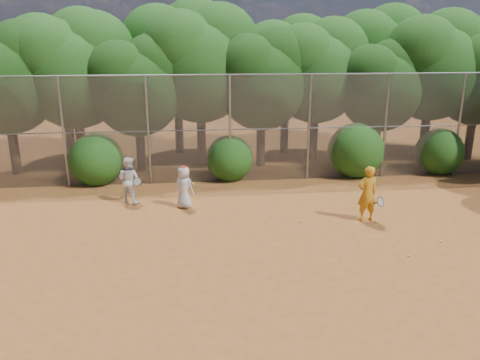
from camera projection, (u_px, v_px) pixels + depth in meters
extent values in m
plane|color=brown|center=(288.00, 246.00, 12.34)|extent=(80.00, 80.00, 0.00)
cylinder|color=gray|center=(63.00, 133.00, 16.75)|extent=(0.09, 0.09, 4.00)
cylinder|color=gray|center=(148.00, 131.00, 17.05)|extent=(0.09, 0.09, 4.00)
cylinder|color=gray|center=(230.00, 130.00, 17.36)|extent=(0.09, 0.09, 4.00)
cylinder|color=gray|center=(309.00, 128.00, 17.66)|extent=(0.09, 0.09, 4.00)
cylinder|color=gray|center=(385.00, 126.00, 17.97)|extent=(0.09, 0.09, 4.00)
cylinder|color=gray|center=(459.00, 125.00, 18.27)|extent=(0.09, 0.09, 4.00)
cylinder|color=gray|center=(257.00, 74.00, 16.88)|extent=(20.00, 0.05, 0.05)
cylinder|color=gray|center=(257.00, 129.00, 17.46)|extent=(20.00, 0.04, 0.04)
cube|color=slate|center=(257.00, 129.00, 17.46)|extent=(20.00, 0.02, 4.00)
cylinder|color=black|center=(14.00, 145.00, 18.63)|extent=(0.38, 0.38, 2.38)
sphere|color=black|center=(5.00, 85.00, 17.95)|extent=(3.81, 3.81, 3.81)
sphere|color=black|center=(26.00, 59.00, 18.11)|extent=(3.05, 3.05, 3.05)
cylinder|color=black|center=(81.00, 139.00, 19.34)|extent=(0.38, 0.38, 2.52)
sphere|color=#194912|center=(74.00, 78.00, 18.62)|extent=(4.03, 4.03, 4.03)
sphere|color=#194912|center=(95.00, 52.00, 18.79)|extent=(3.23, 3.23, 3.23)
sphere|color=#194912|center=(52.00, 58.00, 18.03)|extent=(3.02, 3.02, 3.02)
cylinder|color=black|center=(141.00, 145.00, 18.98)|extent=(0.36, 0.36, 2.17)
sphere|color=black|center=(137.00, 92.00, 18.36)|extent=(3.47, 3.47, 3.47)
sphere|color=black|center=(155.00, 69.00, 18.51)|extent=(2.78, 2.78, 2.78)
sphere|color=black|center=(119.00, 75.00, 17.85)|extent=(2.60, 2.60, 2.60)
cylinder|color=black|center=(201.00, 133.00, 20.11)|extent=(0.39, 0.39, 2.66)
sphere|color=#194912|center=(200.00, 71.00, 19.36)|extent=(4.26, 4.26, 4.26)
sphere|color=#194912|center=(219.00, 44.00, 19.54)|extent=(3.40, 3.40, 3.40)
sphere|color=#194912|center=(181.00, 50.00, 18.73)|extent=(3.19, 3.19, 3.19)
cylinder|color=black|center=(261.00, 139.00, 19.85)|extent=(0.37, 0.37, 2.27)
sphere|color=black|center=(262.00, 86.00, 19.20)|extent=(3.64, 3.64, 3.64)
sphere|color=black|center=(278.00, 63.00, 19.36)|extent=(2.91, 2.91, 2.91)
sphere|color=black|center=(247.00, 68.00, 18.67)|extent=(2.73, 2.73, 2.73)
cylinder|color=black|center=(314.00, 132.00, 20.84)|extent=(0.38, 0.38, 2.45)
sphere|color=#194912|center=(316.00, 78.00, 20.14)|extent=(3.92, 3.92, 3.92)
sphere|color=#194912|center=(332.00, 54.00, 20.31)|extent=(3.14, 3.14, 3.14)
sphere|color=#194912|center=(303.00, 59.00, 19.57)|extent=(2.94, 2.94, 2.94)
cylinder|color=black|center=(376.00, 140.00, 20.20)|extent=(0.36, 0.36, 2.10)
sphere|color=black|center=(380.00, 92.00, 19.60)|extent=(3.36, 3.36, 3.36)
sphere|color=black|center=(394.00, 70.00, 19.74)|extent=(2.69, 2.69, 2.69)
sphere|color=black|center=(370.00, 76.00, 19.10)|extent=(2.52, 2.52, 2.52)
cylinder|color=black|center=(425.00, 130.00, 20.95)|extent=(0.39, 0.39, 2.59)
sphere|color=#194912|center=(432.00, 72.00, 20.21)|extent=(4.14, 4.14, 4.14)
sphere|color=#194912|center=(448.00, 47.00, 20.39)|extent=(3.32, 3.32, 3.32)
sphere|color=#194912|center=(421.00, 53.00, 19.60)|extent=(3.11, 3.11, 3.11)
cylinder|color=black|center=(470.00, 134.00, 20.91)|extent=(0.37, 0.37, 2.31)
sphere|color=black|center=(478.00, 82.00, 20.25)|extent=(3.70, 3.70, 3.70)
sphere|color=black|center=(470.00, 65.00, 19.71)|extent=(2.77, 2.77, 2.77)
cylinder|color=black|center=(69.00, 128.00, 21.41)|extent=(0.39, 0.39, 2.62)
sphere|color=#194912|center=(63.00, 70.00, 20.66)|extent=(4.20, 4.20, 4.20)
sphere|color=#194912|center=(82.00, 46.00, 20.84)|extent=(3.36, 3.36, 3.36)
sphere|color=#194912|center=(41.00, 51.00, 20.04)|extent=(3.15, 3.15, 3.15)
cylinder|color=black|center=(179.00, 123.00, 22.09)|extent=(0.40, 0.40, 2.80)
sphere|color=#194912|center=(177.00, 64.00, 21.29)|extent=(4.48, 4.48, 4.48)
sphere|color=#194912|center=(195.00, 38.00, 21.48)|extent=(3.58, 3.58, 3.58)
sphere|color=#194912|center=(158.00, 43.00, 20.63)|extent=(3.36, 3.36, 3.36)
cylinder|color=black|center=(284.00, 126.00, 22.25)|extent=(0.38, 0.38, 2.52)
sphere|color=#194912|center=(286.00, 73.00, 21.53)|extent=(4.03, 4.03, 4.03)
sphere|color=#194912|center=(302.00, 50.00, 21.71)|extent=(3.23, 3.23, 3.23)
sphere|color=#194912|center=(272.00, 55.00, 20.94)|extent=(3.02, 3.02, 3.02)
cylinder|color=black|center=(371.00, 120.00, 23.25)|extent=(0.40, 0.40, 2.73)
sphere|color=#194912|center=(376.00, 64.00, 22.47)|extent=(4.37, 4.37, 4.37)
sphere|color=#194912|center=(391.00, 41.00, 22.66)|extent=(3.49, 3.49, 3.49)
sphere|color=#194912|center=(364.00, 46.00, 21.83)|extent=(3.28, 3.28, 3.28)
sphere|color=#194912|center=(96.00, 157.00, 17.43)|extent=(2.00, 2.00, 2.00)
sphere|color=#194912|center=(229.00, 156.00, 17.96)|extent=(1.80, 1.80, 1.80)
sphere|color=#194912|center=(356.00, 148.00, 18.41)|extent=(2.20, 2.20, 2.20)
sphere|color=#194912|center=(440.00, 150.00, 18.81)|extent=(1.90, 1.90, 1.90)
imported|color=orange|center=(367.00, 194.00, 13.83)|extent=(0.67, 0.48, 1.69)
torus|color=black|center=(381.00, 202.00, 13.73)|extent=(0.34, 0.31, 0.28)
cylinder|color=black|center=(374.00, 203.00, 13.89)|extent=(0.19, 0.23, 0.15)
imported|color=silver|center=(184.00, 187.00, 14.95)|extent=(0.80, 0.73, 1.38)
ellipsoid|color=#B42619|center=(183.00, 168.00, 14.76)|extent=(0.22, 0.22, 0.13)
sphere|color=#C3E92A|center=(193.00, 184.00, 14.75)|extent=(0.07, 0.07, 0.07)
imported|color=white|center=(129.00, 180.00, 15.39)|extent=(0.95, 0.89, 1.56)
torus|color=black|center=(137.00, 182.00, 15.13)|extent=(0.35, 0.27, 0.27)
cylinder|color=black|center=(140.00, 184.00, 15.34)|extent=(0.11, 0.25, 0.18)
sphere|color=#C3E92A|center=(376.00, 222.00, 13.88)|extent=(0.07, 0.07, 0.07)
sphere|color=#C3E92A|center=(354.00, 207.00, 15.11)|extent=(0.07, 0.07, 0.07)
sphere|color=#C3E92A|center=(409.00, 256.00, 11.70)|extent=(0.07, 0.07, 0.07)
sphere|color=#C3E92A|center=(441.00, 241.00, 12.53)|extent=(0.07, 0.07, 0.07)
sphere|color=#C3E92A|center=(301.00, 222.00, 13.88)|extent=(0.07, 0.07, 0.07)
sphere|color=#C3E92A|center=(367.00, 201.00, 15.66)|extent=(0.07, 0.07, 0.07)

